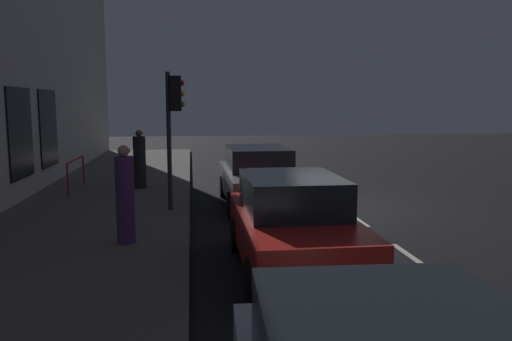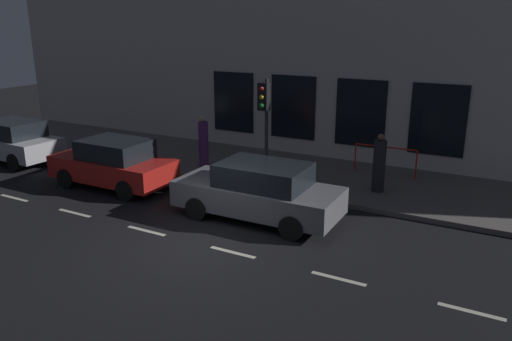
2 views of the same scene
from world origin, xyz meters
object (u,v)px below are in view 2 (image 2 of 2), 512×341
object	(u,v)px
parked_car_2	(13,141)
pedestrian_0	(204,143)
parked_car_1	(114,164)
pedestrian_1	(379,165)
parked_car_0	(259,191)
traffic_light	(265,109)

from	to	relation	value
parked_car_2	pedestrian_0	world-z (taller)	pedestrian_0
parked_car_1	pedestrian_1	xyz separation A→B (m)	(3.24, -7.73, 0.19)
parked_car_1	pedestrian_0	world-z (taller)	pedestrian_0
parked_car_2	pedestrian_1	bearing A→B (deg)	-75.93
pedestrian_0	parked_car_1	bearing A→B (deg)	57.58
parked_car_0	pedestrian_1	xyz separation A→B (m)	(3.39, -2.34, 0.19)
parked_car_0	parked_car_1	world-z (taller)	same
parked_car_2	pedestrian_1	xyz separation A→B (m)	(2.73, -13.34, 0.20)
traffic_light	parked_car_1	bearing A→B (deg)	114.91
parked_car_2	pedestrian_0	bearing A→B (deg)	-68.99
pedestrian_0	pedestrian_1	xyz separation A→B (m)	(0.34, -6.21, -0.03)
parked_car_1	parked_car_2	xyz separation A→B (m)	(0.51, 5.60, -0.00)
parked_car_1	parked_car_2	bearing A→B (deg)	84.63
pedestrian_0	parked_car_0	bearing A→B (deg)	137.19
pedestrian_0	pedestrian_1	bearing A→B (deg)	178.57
parked_car_0	parked_car_2	size ratio (longest dim) A/B	1.13
traffic_light	parked_car_1	xyz separation A→B (m)	(-2.05, 4.41, -1.81)
parked_car_2	pedestrian_1	size ratio (longest dim) A/B	2.22
parked_car_2	parked_car_0	bearing A→B (deg)	-90.93
pedestrian_1	traffic_light	bearing A→B (deg)	24.11
parked_car_2	pedestrian_1	world-z (taller)	pedestrian_1
parked_car_0	pedestrian_1	bearing A→B (deg)	-35.14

